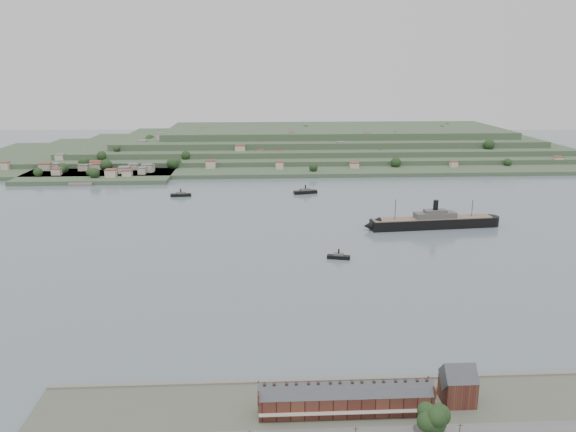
{
  "coord_description": "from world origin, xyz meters",
  "views": [
    {
      "loc": [
        -36.11,
        -323.34,
        108.35
      ],
      "look_at": [
        -18.16,
        30.0,
        14.14
      ],
      "focal_mm": 35.0,
      "sensor_mm": 36.0,
      "label": 1
    }
  ],
  "objects_px": {
    "gabled_building": "(458,385)",
    "tugboat": "(339,256)",
    "steamship": "(429,222)",
    "terrace_row": "(345,399)",
    "fig_tree": "(434,419)"
  },
  "relations": [
    {
      "from": "steamship",
      "to": "tugboat",
      "type": "relative_size",
      "value": 7.12
    },
    {
      "from": "terrace_row",
      "to": "gabled_building",
      "type": "relative_size",
      "value": 3.95
    },
    {
      "from": "tugboat",
      "to": "fig_tree",
      "type": "relative_size",
      "value": 1.17
    },
    {
      "from": "terrace_row",
      "to": "gabled_building",
      "type": "distance_m",
      "value": 37.74
    },
    {
      "from": "terrace_row",
      "to": "gabled_building",
      "type": "height_order",
      "value": "gabled_building"
    },
    {
      "from": "fig_tree",
      "to": "gabled_building",
      "type": "bearing_deg",
      "value": 53.9
    },
    {
      "from": "gabled_building",
      "to": "steamship",
      "type": "bearing_deg",
      "value": 75.82
    },
    {
      "from": "gabled_building",
      "to": "tugboat",
      "type": "bearing_deg",
      "value": 97.08
    },
    {
      "from": "gabled_building",
      "to": "fig_tree",
      "type": "height_order",
      "value": "gabled_building"
    },
    {
      "from": "steamship",
      "to": "tugboat",
      "type": "distance_m",
      "value": 94.22
    },
    {
      "from": "gabled_building",
      "to": "steamship",
      "type": "xyz_separation_m",
      "value": [
        52.99,
        209.75,
        -3.83
      ]
    },
    {
      "from": "fig_tree",
      "to": "steamship",
      "type": "bearing_deg",
      "value": 73.69
    },
    {
      "from": "tugboat",
      "to": "terrace_row",
      "type": "bearing_deg",
      "value": -97.13
    },
    {
      "from": "gabled_building",
      "to": "tugboat",
      "type": "distance_m",
      "value": 149.67
    },
    {
      "from": "gabled_building",
      "to": "terrace_row",
      "type": "bearing_deg",
      "value": -173.88
    }
  ]
}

